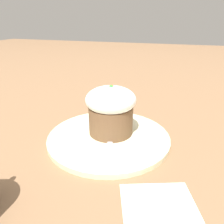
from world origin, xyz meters
The scene contains 5 objects.
ground_plane centered at (0.00, 0.00, 0.00)m, with size 4.00×4.00×0.00m, color #846042.
dessert_plate centered at (0.00, 0.00, 0.01)m, with size 0.26×0.26×0.01m.
carrot_cake centered at (0.01, 0.00, 0.07)m, with size 0.11×0.11×0.11m.
spoon centered at (-0.01, -0.01, 0.01)m, with size 0.12×0.06×0.01m.
paper_napkin centered at (-0.17, -0.13, 0.00)m, with size 0.15×0.14×0.00m.
Camera 1 is at (-0.39, -0.14, 0.24)m, focal length 35.00 mm.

